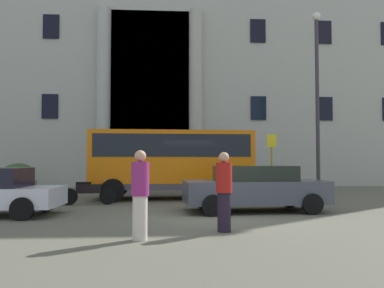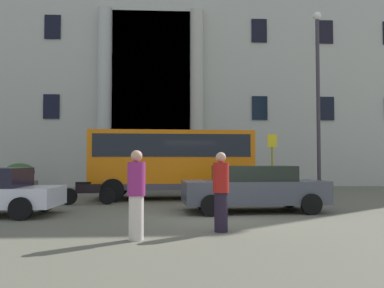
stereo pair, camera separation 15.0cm
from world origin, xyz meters
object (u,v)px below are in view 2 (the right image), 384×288
(hedge_planter_entrance_right, at_px, (203,178))
(lamppost_plaza_centre, at_px, (318,89))
(hedge_planter_east, at_px, (111,176))
(hedge_planter_far_west, at_px, (19,177))
(pedestrian_child_trailing, at_px, (136,194))
(motorcycle_near_kerb, at_px, (87,192))
(parked_hatchback_near, at_px, (253,188))
(orange_minibus, at_px, (172,159))
(pedestrian_man_red_shirt, at_px, (221,191))
(bus_stop_sign, at_px, (272,157))

(hedge_planter_entrance_right, bearing_deg, lamppost_plaza_centre, -30.54)
(hedge_planter_entrance_right, bearing_deg, hedge_planter_east, -175.22)
(hedge_planter_far_west, xyz_separation_m, pedestrian_child_trailing, (7.35, -13.69, 0.22))
(hedge_planter_far_west, distance_m, motorcycle_near_kerb, 8.78)
(parked_hatchback_near, bearing_deg, hedge_planter_far_west, 134.92)
(orange_minibus, bearing_deg, hedge_planter_east, 121.82)
(hedge_planter_entrance_right, bearing_deg, orange_minibus, -108.67)
(pedestrian_man_red_shirt, bearing_deg, hedge_planter_entrance_right, 53.14)
(hedge_planter_east, relative_size, parked_hatchback_near, 0.35)
(hedge_planter_entrance_right, xyz_separation_m, parked_hatchback_near, (0.80, -9.46, 0.12))
(motorcycle_near_kerb, bearing_deg, hedge_planter_far_west, 120.70)
(motorcycle_near_kerb, bearing_deg, pedestrian_child_trailing, -74.84)
(orange_minibus, height_order, hedge_planter_entrance_right, orange_minibus)
(orange_minibus, distance_m, hedge_planter_far_west, 9.62)
(hedge_planter_entrance_right, height_order, pedestrian_man_red_shirt, pedestrian_man_red_shirt)
(orange_minibus, distance_m, pedestrian_man_red_shirt, 7.90)
(hedge_planter_far_west, relative_size, pedestrian_child_trailing, 0.94)
(parked_hatchback_near, bearing_deg, orange_minibus, 116.91)
(hedge_planter_far_west, bearing_deg, hedge_planter_entrance_right, 0.31)
(orange_minibus, bearing_deg, hedge_planter_far_west, 145.70)
(pedestrian_man_red_shirt, distance_m, lamppost_plaza_centre, 12.21)
(hedge_planter_east, xyz_separation_m, parked_hatchback_near, (5.73, -9.04, -0.02))
(pedestrian_man_red_shirt, xyz_separation_m, lamppost_plaza_centre, (5.99, 9.80, 4.15))
(hedge_planter_east, xyz_separation_m, hedge_planter_entrance_right, (4.93, 0.41, -0.14))
(pedestrian_man_red_shirt, bearing_deg, bus_stop_sign, 35.14)
(hedge_planter_entrance_right, distance_m, pedestrian_child_trailing, 13.97)
(hedge_planter_east, height_order, pedestrian_man_red_shirt, pedestrian_man_red_shirt)
(lamppost_plaza_centre, bearing_deg, hedge_planter_entrance_right, 149.46)
(hedge_planter_far_west, bearing_deg, hedge_planter_east, -4.18)
(parked_hatchback_near, height_order, pedestrian_child_trailing, pedestrian_child_trailing)
(pedestrian_child_trailing, height_order, pedestrian_man_red_shirt, pedestrian_child_trailing)
(hedge_planter_east, xyz_separation_m, pedestrian_man_red_shirt, (4.26, -12.53, 0.15))
(hedge_planter_entrance_right, relative_size, motorcycle_near_kerb, 0.88)
(motorcycle_near_kerb, xyz_separation_m, pedestrian_child_trailing, (2.31, -6.51, 0.46))
(bus_stop_sign, distance_m, pedestrian_child_trailing, 11.72)
(hedge_planter_east, distance_m, hedge_planter_far_west, 4.92)
(hedge_planter_far_west, distance_m, pedestrian_man_red_shirt, 15.82)
(orange_minibus, height_order, parked_hatchback_near, orange_minibus)
(orange_minibus, relative_size, hedge_planter_far_west, 3.94)
(bus_stop_sign, distance_m, hedge_planter_entrance_right, 4.67)
(orange_minibus, distance_m, parked_hatchback_near, 5.09)
(bus_stop_sign, distance_m, hedge_planter_far_west, 13.29)
(motorcycle_near_kerb, distance_m, pedestrian_man_red_shirt, 7.05)
(parked_hatchback_near, bearing_deg, pedestrian_child_trailing, -131.07)
(bus_stop_sign, bearing_deg, parked_hatchback_near, -109.84)
(pedestrian_child_trailing, bearing_deg, pedestrian_man_red_shirt, -59.65)
(hedge_planter_east, distance_m, hedge_planter_entrance_right, 4.95)
(pedestrian_child_trailing, bearing_deg, orange_minibus, 1.46)
(hedge_planter_east, xyz_separation_m, hedge_planter_far_west, (-4.91, 0.36, -0.06))
(bus_stop_sign, relative_size, hedge_planter_entrance_right, 1.63)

